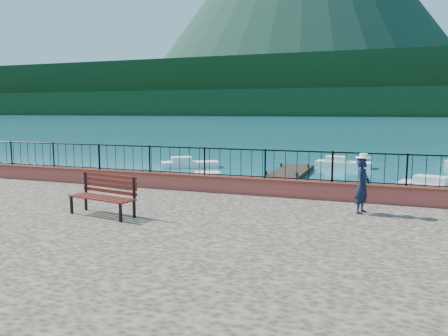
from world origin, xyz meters
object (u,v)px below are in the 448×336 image
Objects in this scene: park_bench at (103,204)px; boat_4 at (344,162)px; boat_0 at (219,179)px; boat_3 at (190,162)px; person at (362,186)px; boat_1 at (445,185)px.

boat_4 is at bearing 89.08° from park_bench.
boat_0 is 1.00× the size of boat_3.
person is 11.73m from boat_1.
park_bench is 11.87m from boat_0.
park_bench is 0.54× the size of boat_4.
boat_0 is (-7.67, 9.07, -1.58)m from person.
boat_1 is 1.11× the size of boat_4.
boat_0 is at bearing -150.58° from boat_1.
person reaches higher than boat_0.
boat_4 is (4.56, 22.11, -1.13)m from park_bench.
boat_4 is at bearing -8.36° from boat_3.
park_bench is 17.12m from boat_1.
boat_0 and boat_4 have the same top height.
boat_3 is at bearing -176.78° from boat_1.
park_bench is at bearing -107.05° from boat_1.
boat_3 is at bearing 55.15° from person.
boat_1 is at bearing -0.50° from person.
boat_1 is at bearing -44.71° from boat_3.
park_bench is 7.15m from person.
boat_3 is at bearing -153.27° from boat_4.
person reaches higher than boat_3.
person is 0.39× the size of boat_0.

